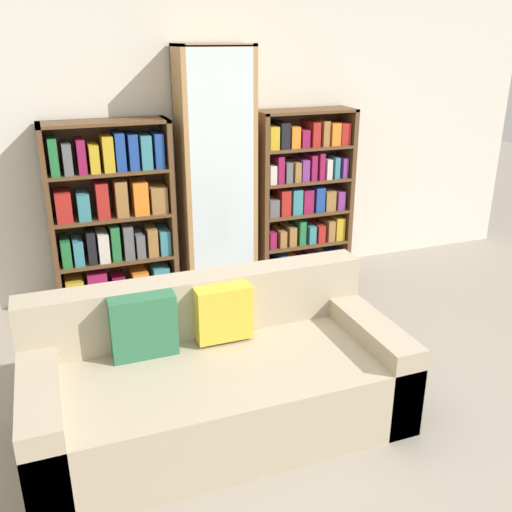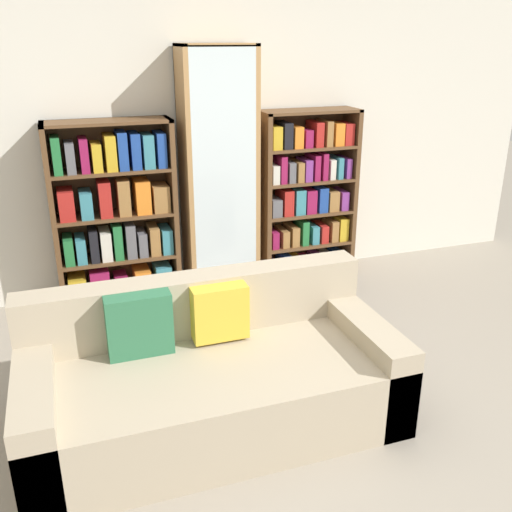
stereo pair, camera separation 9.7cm
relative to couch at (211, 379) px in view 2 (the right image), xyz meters
name	(u,v)px [view 2 (the right image)]	position (x,y,z in m)	size (l,w,h in m)	color
ground_plane	(324,450)	(0.50, -0.45, -0.28)	(16.00, 16.00, 0.00)	gray
wall_back	(202,131)	(0.50, 2.04, 1.07)	(6.46, 0.06, 2.70)	silver
couch	(211,379)	(0.00, 0.00, 0.00)	(2.05, 0.95, 0.79)	tan
bookshelf_left	(116,218)	(-0.29, 1.84, 0.44)	(0.98, 0.32, 1.50)	brown
display_cabinet	(219,175)	(0.58, 1.82, 0.73)	(0.60, 0.36, 2.04)	#AD7F4C
bookshelf_right	(307,197)	(1.39, 1.84, 0.47)	(0.86, 0.32, 1.51)	brown
wine_bottle	(279,284)	(0.95, 1.38, -0.12)	(0.07, 0.07, 0.38)	black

